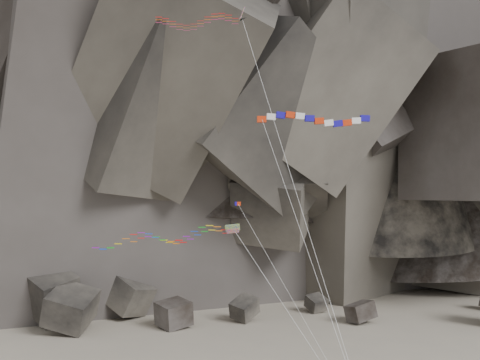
{
  "coord_description": "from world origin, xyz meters",
  "views": [
    {
      "loc": [
        -5.15,
        -48.04,
        19.01
      ],
      "look_at": [
        -0.91,
        6.0,
        19.27
      ],
      "focal_mm": 45.0,
      "sensor_mm": 36.0,
      "label": 1
    }
  ],
  "objects": [
    {
      "name": "boulder_field",
      "position": [
        -14.49,
        32.95,
        2.17
      ],
      "size": [
        82.02,
        16.07,
        8.68
      ],
      "color": "#47423F",
      "rests_on": "ground"
    },
    {
      "name": "parafoil_kite",
      "position": [
        -8.1,
        3.76,
        14.36
      ],
      "size": [
        21.34,
        12.3,
        14.17
      ],
      "rotation": [
        0.0,
        0.0,
        -0.16
      ],
      "color": "#C1E10C",
      "rests_on": "ground"
    },
    {
      "name": "pennant_kite",
      "position": [
        0.7,
        -2.24,
        13.14
      ],
      "size": [
        8.92,
        8.05,
        16.12
      ],
      "rotation": [
        0.0,
        0.0,
        -0.26
      ],
      "color": "red",
      "rests_on": "ground"
    },
    {
      "name": "banner_kite",
      "position": [
        4.95,
        1.58,
        24.24
      ],
      "size": [
        9.52,
        10.38,
        23.63
      ],
      "rotation": [
        0.0,
        0.0,
        -0.03
      ],
      "color": "red",
      "rests_on": "ground"
    },
    {
      "name": "delta_kite",
      "position": [
        -4.99,
        5.05,
        33.28
      ],
      "size": [
        15.92,
        13.93,
        33.31
      ],
      "rotation": [
        0.0,
        0.0,
        -0.05
      ],
      "color": "red",
      "rests_on": "ground"
    },
    {
      "name": "headland",
      "position": [
        0.0,
        70.0,
        42.0
      ],
      "size": [
        110.0,
        70.0,
        84.0
      ],
      "primitive_type": null,
      "color": "#554F46",
      "rests_on": "ground"
    }
  ]
}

